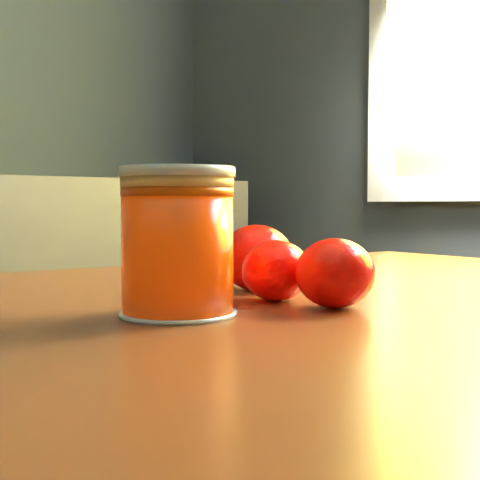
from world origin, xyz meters
TOP-DOWN VIEW (x-y plane):
  - table at (0.84, 0.05)m, footprint 1.01×0.71m
  - juice_glass at (0.69, 0.01)m, footprint 0.08×0.08m
  - orange_front at (0.80, 0.03)m, footprint 0.06×0.06m
  - orange_back at (0.83, 0.10)m, footprint 0.09×0.09m
  - orange_extra at (0.81, -0.03)m, footprint 0.08×0.08m

SIDE VIEW (x-z plane):
  - table at x=0.84m, z-range 0.28..1.03m
  - orange_front at x=0.80m, z-range 0.75..0.80m
  - orange_extra at x=0.81m, z-range 0.75..0.81m
  - orange_back at x=0.83m, z-range 0.75..0.81m
  - juice_glass at x=0.69m, z-range 0.75..0.86m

